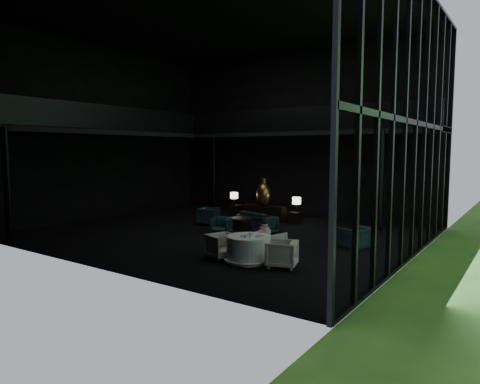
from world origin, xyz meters
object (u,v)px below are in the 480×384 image
Objects in this scene: sofa at (257,217)px; window_armchair at (356,235)px; table_lamp_right at (297,201)px; coffee_table at (242,223)px; lounge_armchair_west at (209,215)px; child at (265,231)px; dining_chair_east at (282,252)px; dining_chair_west at (222,244)px; console at (264,213)px; dining_table at (249,250)px; side_table_right at (294,218)px; table_lamp_left at (234,196)px; lounge_armchair_south at (221,226)px; side_table_left at (236,211)px; bronze_urn at (264,194)px; dining_chair_north at (270,242)px; lounge_armchair_east at (265,224)px.

sofa is 5.33m from window_armchair.
table_lamp_right is 0.64× the size of coffee_table.
child is (4.81, -3.23, 0.33)m from lounge_armchair_west.
dining_chair_east is 1.96m from dining_chair_west.
dining_table reaches higher than console.
dining_table is 0.89m from dining_chair_west.
side_table_right is (1.60, -0.11, -0.09)m from console.
dining_chair_east is (1.08, 0.03, 0.10)m from dining_table.
dining_chair_east reaches higher than dining_table.
table_lamp_left reaches higher than lounge_armchair_south.
lounge_armchair_south is 5.06m from dining_chair_east.
dining_table is (5.15, -6.66, 0.04)m from side_table_left.
bronze_urn reaches higher than dining_chair_north.
lounge_armchair_south is 4.22m from dining_table.
table_lamp_right is at bearing 4.63° from console.
side_table_right is 0.50× the size of coffee_table.
side_table_right is at bearing 0.92° from table_lamp_left.
lounge_armchair_east is 3.72m from window_armchair.
dining_chair_east is at bearing -46.77° from side_table_left.
lounge_armchair_east is (0.16, -2.92, -0.60)m from table_lamp_right.
lounge_armchair_east is (3.36, -2.63, -0.67)m from table_lamp_left.
table_lamp_right is at bearing 28.47° from dining_chair_west.
table_lamp_left reaches higher than dining_chair_north.
dining_chair_east is at bearing -46.01° from table_lamp_left.
bronze_urn is 7.26m from dining_chair_west.
coffee_table is (1.99, -2.21, -0.80)m from table_lamp_left.
dining_chair_east is (2.88, -3.83, 0.07)m from lounge_armchair_east.
sofa is at bearing 41.93° from dining_chair_west.
coffee_table is 1.59× the size of child.
lounge_armchair_south is at bearing 138.06° from dining_table.
dining_table is 1.03m from child.
dining_table is (4.85, -4.16, -0.10)m from lounge_armchair_west.
console is at bearing -42.74° from dining_chair_north.
dining_chair_east is (0.98, -1.00, 0.01)m from dining_chair_north.
child is at bearing -19.12° from dining_chair_west.
dining_chair_west is (2.29, -4.39, 0.20)m from coffee_table.
child is (5.12, -5.55, -0.26)m from table_lamp_left.
dining_chair_west is 1.33× the size of child.
dining_chair_west is at bearing -81.12° from table_lamp_right.
dining_chair_north is 1.34× the size of child.
dining_chair_west is at bearing -57.73° from side_table_left.
lounge_armchair_east is 0.75× the size of window_armchair.
bronze_urn is 2.85m from lounge_armchair_west.
coffee_table is 4.61m from child.
side_table_left is at bearing 90.00° from table_lamp_left.
dining_table is (1.95, -6.54, 0.08)m from side_table_right.
side_table_right is at bearing 61.81° from coffee_table.
sofa is 2.09× the size of dining_chair_west.
sofa is 1.83× the size of window_armchair.
lounge_armchair_east is 0.83× the size of dining_chair_east.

